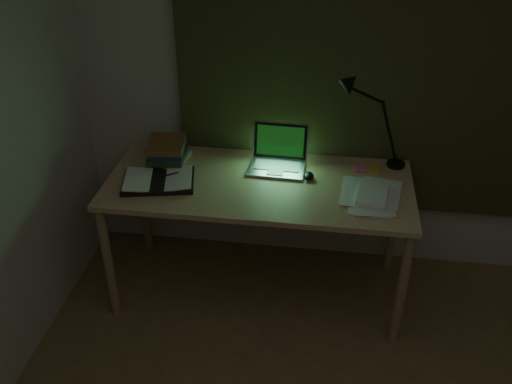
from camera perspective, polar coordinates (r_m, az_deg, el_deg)
wall_back at (r=3.53m, az=10.30°, el=10.34°), size 3.50×0.00×2.50m
curtain at (r=3.42m, az=10.64°, el=13.21°), size 2.20×0.06×2.00m
desk at (r=3.54m, az=0.27°, el=-4.66°), size 1.78×0.78×0.81m
laptop at (r=3.39m, az=2.12°, el=4.02°), size 0.35×0.39×0.24m
open_textbook at (r=3.35m, az=-9.73°, el=1.16°), size 0.46×0.37×0.03m
book_stack at (r=3.55m, az=-8.77°, el=4.07°), size 0.22×0.26×0.14m
loose_papers at (r=3.26m, az=10.56°, el=-0.07°), size 0.40×0.42×0.02m
mouse at (r=3.36m, az=5.29°, el=1.62°), size 0.06×0.10×0.03m
sticky_yellow at (r=3.51m, az=11.66°, el=2.30°), size 0.09×0.09×0.02m
sticky_pink at (r=3.50m, az=10.40°, el=2.31°), size 0.08×0.08×0.02m
desk_lamp at (r=3.46m, az=14.41°, el=6.90°), size 0.40×0.31×0.60m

